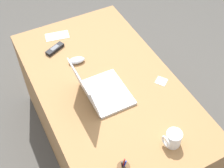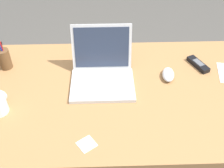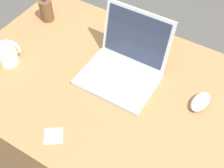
% 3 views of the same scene
% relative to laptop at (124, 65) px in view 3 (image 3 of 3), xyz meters
% --- Properties ---
extents(ground_plane, '(6.00, 6.00, 0.00)m').
position_rel_laptop_xyz_m(ground_plane, '(0.08, -0.08, -0.77)').
color(ground_plane, '#4C4944').
extents(desk, '(1.48, 0.85, 0.72)m').
position_rel_laptop_xyz_m(desk, '(0.08, -0.08, -0.41)').
color(desk, '#9E7042').
rests_on(desk, ground).
extents(laptop, '(0.31, 0.30, 0.25)m').
position_rel_laptop_xyz_m(laptop, '(0.00, 0.00, 0.00)').
color(laptop, silver).
rests_on(laptop, desk).
extents(computer_mouse, '(0.08, 0.12, 0.04)m').
position_rel_laptop_xyz_m(computer_mouse, '(0.34, 0.01, -0.03)').
color(computer_mouse, silver).
rests_on(computer_mouse, desk).
extents(coffee_mug_white, '(0.09, 0.10, 0.09)m').
position_rel_laptop_xyz_m(coffee_mug_white, '(-0.47, -0.20, -0.00)').
color(coffee_mug_white, white).
rests_on(coffee_mug_white, desk).
extents(pen_holder, '(0.06, 0.06, 0.17)m').
position_rel_laptop_xyz_m(pen_holder, '(-0.52, 0.12, 0.01)').
color(pen_holder, brown).
rests_on(pen_holder, desk).
extents(paper_note_near_laptop, '(0.09, 0.09, 0.00)m').
position_rel_laptop_xyz_m(paper_note_near_laptop, '(-0.07, -0.40, -0.05)').
color(paper_note_near_laptop, white).
rests_on(paper_note_near_laptop, desk).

